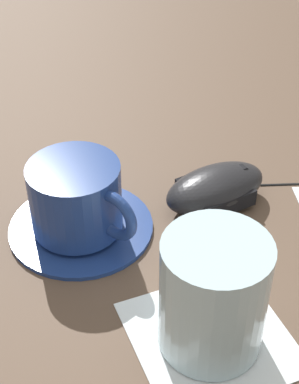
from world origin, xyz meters
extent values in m
plane|color=brown|center=(0.00, 0.00, 0.00)|extent=(3.00, 3.00, 0.00)
cylinder|color=navy|center=(-0.06, -0.09, 0.00)|extent=(0.14, 0.14, 0.01)
cylinder|color=navy|center=(-0.06, -0.09, 0.04)|extent=(0.09, 0.09, 0.07)
torus|color=navy|center=(-0.01, -0.08, 0.05)|extent=(0.05, 0.02, 0.05)
ellipsoid|color=black|center=(-0.01, 0.04, 0.02)|extent=(0.07, 0.12, 0.04)
cylinder|color=black|center=(0.00, 0.07, 0.03)|extent=(0.01, 0.01, 0.01)
cube|color=black|center=(-0.03, 0.05, 0.01)|extent=(0.01, 0.06, 0.02)
cube|color=black|center=(0.02, 0.04, 0.01)|extent=(0.01, 0.06, 0.02)
cylinder|color=black|center=(0.02, 0.12, 0.00)|extent=(0.03, 0.04, 0.00)
sphere|color=black|center=(0.00, 0.10, 0.00)|extent=(0.00, 0.00, 0.00)
cube|color=white|center=(0.12, -0.08, 0.00)|extent=(0.15, 0.15, 0.00)
cylinder|color=silver|center=(0.12, -0.08, 0.05)|extent=(0.08, 0.08, 0.10)
camera|label=1|loc=(0.32, -0.30, 0.38)|focal=55.00mm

